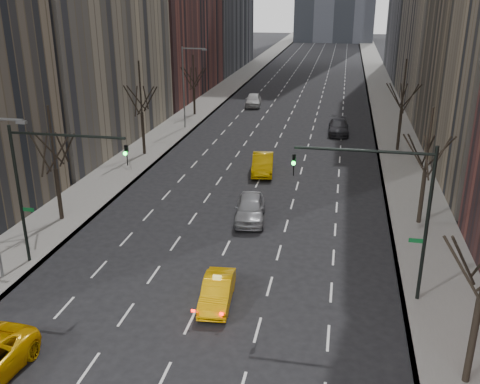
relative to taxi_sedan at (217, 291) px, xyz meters
The scene contains 16 objects.
sidewalk_left 61.54m from the taxi_sedan, 102.33° to the left, with size 4.50×320.00×0.15m, color slate.
sidewalk_right 61.18m from the taxi_sedan, 79.30° to the left, with size 4.50×320.00×0.15m, color slate.
tree_lw_b 15.53m from the taxi_sedan, 147.80° to the left, with size 3.36×3.50×7.82m.
tree_lw_c 27.55m from the taxi_sedan, 118.12° to the left, with size 3.36×3.50×8.74m.
tree_lw_d 44.14m from the taxi_sedan, 107.01° to the left, with size 3.36×3.50×7.36m.
tree_rw_a 12.20m from the taxi_sedan, 19.27° to the right, with size 3.36×3.50×8.28m.
tree_rw_b 16.72m from the taxi_sedan, 47.47° to the left, with size 3.36×3.50×7.82m.
tree_rw_c 32.28m from the taxi_sedan, 69.75° to the left, with size 3.36×3.50×8.74m.
traffic_mast_left 11.29m from the taxi_sedan, 168.07° to the left, with size 6.69×0.39×8.00m.
traffic_mast_right 9.76m from the taxi_sedan, 14.41° to the left, with size 6.69×0.39×8.00m.
streetlight_far 37.35m from the taxi_sedan, 108.47° to the left, with size 2.83×0.22×9.00m.
taxi_sedan is the anchor object (origin of this frame).
silver_sedan_ahead 10.72m from the taxi_sedan, 91.11° to the left, with size 1.98×4.92×1.67m, color gray.
far_taxi 20.91m from the taxi_sedan, 92.46° to the left, with size 1.75×5.02×1.65m, color #D69E04.
far_suv_grey 36.34m from the taxi_sedan, 81.70° to the left, with size 2.16×5.31×1.54m, color #2A292E.
far_car_white 49.64m from the taxi_sedan, 97.57° to the left, with size 2.02×5.01×1.71m, color silver.
Camera 1 is at (6.44, -12.76, 14.73)m, focal length 40.00 mm.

